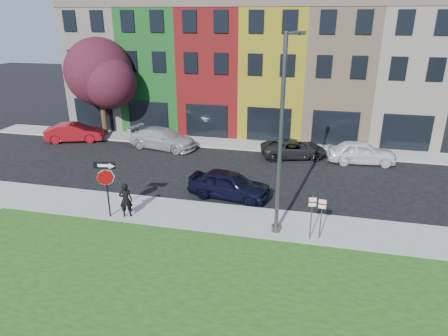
% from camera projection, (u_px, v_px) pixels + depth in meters
% --- Properties ---
extents(ground, '(120.00, 120.00, 0.00)m').
position_uv_depth(ground, '(220.00, 254.00, 16.86)').
color(ground, black).
rests_on(ground, ground).
extents(sidewalk_near, '(40.00, 3.00, 0.12)m').
position_uv_depth(sidewalk_near, '(275.00, 224.00, 19.15)').
color(sidewalk_near, gray).
rests_on(sidewalk_near, ground).
extents(sidewalk_far, '(40.00, 2.40, 0.12)m').
position_uv_depth(sidewalk_far, '(228.00, 144.00, 31.10)').
color(sidewalk_far, gray).
rests_on(sidewalk_far, ground).
extents(rowhouse_block, '(30.00, 10.12, 10.00)m').
position_uv_depth(rowhouse_block, '(249.00, 69.00, 34.84)').
color(rowhouse_block, '#BCAD9C').
rests_on(rowhouse_block, ground).
extents(stop_sign, '(1.04, 0.21, 2.87)m').
position_uv_depth(stop_sign, '(106.00, 178.00, 19.07)').
color(stop_sign, black).
rests_on(stop_sign, sidewalk_near).
extents(man, '(0.90, 0.82, 1.76)m').
position_uv_depth(man, '(126.00, 200.00, 19.51)').
color(man, black).
rests_on(man, sidewalk_near).
extents(sedan_near, '(3.09, 5.04, 1.54)m').
position_uv_depth(sedan_near, '(229.00, 184.00, 21.86)').
color(sedan_near, black).
rests_on(sedan_near, ground).
extents(parked_car_red, '(4.31, 5.40, 1.46)m').
position_uv_depth(parked_car_red, '(75.00, 132.00, 31.65)').
color(parked_car_red, maroon).
rests_on(parked_car_red, ground).
extents(parked_car_silver, '(4.01, 6.01, 1.52)m').
position_uv_depth(parked_car_silver, '(163.00, 138.00, 30.01)').
color(parked_car_silver, '#A5A4A9').
rests_on(parked_car_silver, ground).
extents(parked_car_dark, '(4.63, 5.75, 1.28)m').
position_uv_depth(parked_car_dark, '(294.00, 149.00, 28.10)').
color(parked_car_dark, black).
rests_on(parked_car_dark, ground).
extents(parked_car_white, '(2.59, 4.81, 1.53)m').
position_uv_depth(parked_car_white, '(361.00, 152.00, 26.99)').
color(parked_car_white, white).
rests_on(parked_car_white, ground).
extents(street_lamp, '(0.87, 2.54, 8.76)m').
position_uv_depth(street_lamp, '(282.00, 138.00, 17.02)').
color(street_lamp, '#4B4E50').
rests_on(street_lamp, sidewalk_near).
extents(parking_sign_a, '(0.32, 0.10, 2.15)m').
position_uv_depth(parking_sign_a, '(312.00, 212.00, 17.28)').
color(parking_sign_a, '#4B4E50').
rests_on(parking_sign_a, sidewalk_near).
extents(parking_sign_b, '(0.32, 0.11, 2.00)m').
position_uv_depth(parking_sign_b, '(321.00, 213.00, 17.37)').
color(parking_sign_b, '#4B4E50').
rests_on(parking_sign_b, sidewalk_near).
extents(tree_purple, '(6.40, 5.60, 7.77)m').
position_uv_depth(tree_purple, '(101.00, 74.00, 31.58)').
color(tree_purple, black).
rests_on(tree_purple, sidewalk_far).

